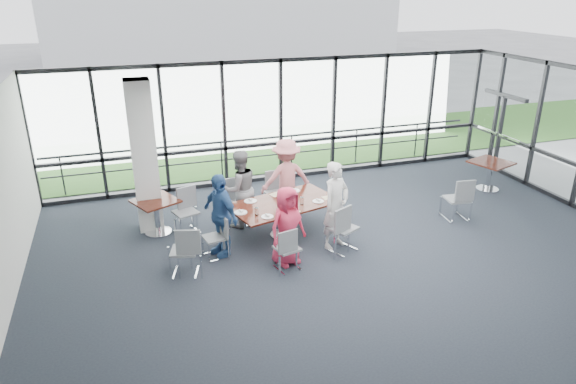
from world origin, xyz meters
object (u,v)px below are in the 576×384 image
object	(u,v)px
structural_column	(144,157)
diner_far_left	(240,189)
side_table_right	(491,166)
chair_spare_la	(184,251)
side_table_left	(156,206)
chair_spare_r	(457,199)
chair_main_fl	(234,204)
diner_far_right	(286,178)
chair_main_end	(215,237)
main_table	(283,207)
chair_spare_lb	(186,212)
diner_near_right	(336,206)
diner_end	(220,215)
chair_main_fr	(276,193)
diner_near_left	(287,226)
chair_main_nl	(287,248)
chair_main_nr	(343,228)

from	to	relation	value
structural_column	diner_far_left	size ratio (longest dim) A/B	1.87
side_table_right	chair_spare_la	xyz separation A→B (m)	(-7.96, -1.71, -0.17)
side_table_left	chair_spare_r	distance (m)	6.55
chair_main_fl	chair_spare_la	bearing A→B (deg)	47.23
diner_far_right	chair_main_end	world-z (taller)	diner_far_right
diner_far_right	chair_spare_la	world-z (taller)	diner_far_right
main_table	chair_main_end	distance (m)	1.61
diner_far_left	chair_spare_la	xyz separation A→B (m)	(-1.44, -1.66, -0.39)
diner_far_left	diner_far_right	distance (m)	1.15
chair_spare_lb	chair_spare_r	bearing A→B (deg)	149.10
side_table_right	diner_near_right	xyz separation A→B (m)	(-4.96, -1.58, 0.25)
structural_column	main_table	bearing A→B (deg)	-26.31
diner_far_left	diner_end	xyz separation A→B (m)	(-0.65, -1.12, -0.03)
diner_far_right	chair_main_fr	size ratio (longest dim) A/B	1.95
side_table_right	diner_near_left	bearing A→B (deg)	-162.63
side_table_left	chair_main_end	xyz separation A→B (m)	(0.96, -1.41, -0.21)
chair_main_fl	chair_spare_r	distance (m)	4.93
chair_main_end	chair_spare_r	distance (m)	5.44
chair_main_nl	diner_near_left	bearing A→B (deg)	58.46
chair_main_fr	structural_column	bearing A→B (deg)	-7.33
diner_far_right	chair_main_fl	size ratio (longest dim) A/B	1.81
main_table	diner_end	xyz separation A→B (m)	(-1.38, -0.35, 0.18)
diner_near_left	chair_main_fr	bearing A→B (deg)	58.65
diner_far_left	chair_main_fr	size ratio (longest dim) A/B	1.87
diner_end	chair_main_nr	size ratio (longest dim) A/B	1.68
side_table_left	diner_end	bearing A→B (deg)	-49.97
chair_spare_lb	chair_spare_r	distance (m)	5.94
diner_near_left	chair_main_fl	bearing A→B (deg)	87.19
side_table_right	diner_far_right	size ratio (longest dim) A/B	0.63
chair_main_nl	chair_spare_r	bearing A→B (deg)	-1.59
chair_main_fl	structural_column	bearing A→B (deg)	-19.97
chair_main_nl	diner_near_right	bearing A→B (deg)	11.42
main_table	diner_far_right	bearing A→B (deg)	53.73
chair_main_end	diner_far_left	bearing A→B (deg)	136.09
structural_column	chair_main_nl	distance (m)	3.63
diner_end	chair_spare_la	world-z (taller)	diner_end
side_table_left	chair_spare_r	world-z (taller)	chair_spare_r
side_table_right	chair_main_nl	bearing A→B (deg)	-160.94
diner_far_left	chair_main_nr	size ratio (longest dim) A/B	1.73
side_table_left	chair_spare_lb	distance (m)	0.63
chair_spare_la	chair_spare_r	world-z (taller)	chair_spare_r
structural_column	chair_main_fr	bearing A→B (deg)	-1.13
diner_far_left	diner_far_right	bearing A→B (deg)	177.81
chair_spare_lb	diner_near_right	bearing A→B (deg)	131.43
diner_far_right	chair_main_nl	world-z (taller)	diner_far_right
diner_near_left	diner_near_right	xyz separation A→B (m)	(1.11, 0.32, 0.13)
side_table_left	chair_spare_r	xyz separation A→B (m)	(6.39, -1.41, -0.14)
structural_column	diner_far_left	distance (m)	2.07
diner_end	chair_main_nl	bearing A→B (deg)	22.36
side_table_right	chair_main_end	world-z (taller)	chair_main_end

